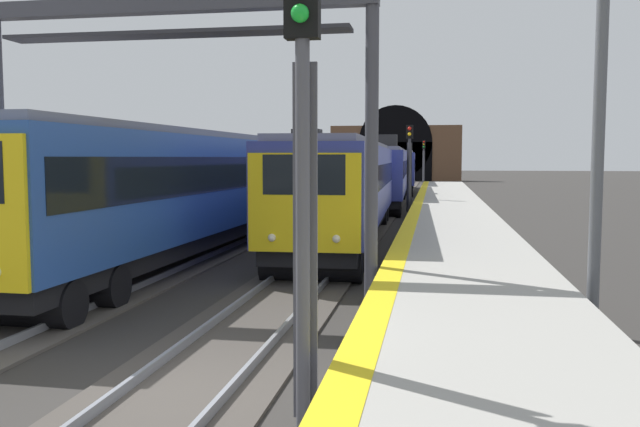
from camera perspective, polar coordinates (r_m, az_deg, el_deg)
name	(u,v)px	position (r m, az deg, el deg)	size (l,w,h in m)	color
ground_plane	(173,402)	(9.43, -12.50, -15.51)	(320.00, 320.00, 0.00)	#302D2B
platform_right	(489,385)	(8.65, 14.26, -14.08)	(112.00, 3.60, 0.96)	#9E9B93
platform_right_edge_strip	(363,341)	(8.53, 3.69, -10.83)	(112.00, 0.50, 0.01)	yellow
track_main_line	(173,399)	(9.42, -12.51, -15.26)	(160.00, 2.65, 0.21)	#423D38
train_main_approaching	(384,173)	(44.38, 5.48, 3.45)	(57.21, 3.45, 4.76)	navy
train_adjacent_platform	(265,177)	(31.11, -4.71, 3.15)	(40.40, 3.20, 4.98)	#264C99
railway_signal_near	(303,148)	(7.41, -1.48, 5.68)	(0.39, 0.38, 5.60)	#4C4C54
railway_signal_mid	(409,163)	(37.29, 7.67, 4.34)	(0.39, 0.38, 5.04)	#38383D
railway_signal_far	(424,158)	(80.78, 8.89, 4.75)	(0.39, 0.38, 5.31)	#4C4C54
overhead_signal_gantry	(175,71)	(15.08, -12.36, 11.82)	(0.70, 8.88, 6.72)	#3F3F47
tunnel_portal	(396,153)	(94.39, 6.50, 5.18)	(2.50, 18.21, 10.48)	brown
catenary_mast_near	(597,107)	(13.05, 22.69, 8.43)	(0.22, 2.27, 8.09)	#595B60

